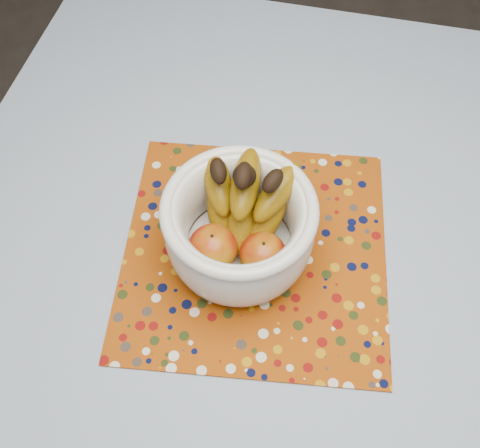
{
  "coord_description": "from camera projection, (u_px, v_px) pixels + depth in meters",
  "views": [
    {
      "loc": [
        -0.01,
        -0.46,
        1.6
      ],
      "look_at": [
        -0.11,
        -0.01,
        0.85
      ],
      "focal_mm": 42.0,
      "sensor_mm": 36.0,
      "label": 1
    }
  ],
  "objects": [
    {
      "name": "fruit_bowl",
      "position": [
        241.0,
        221.0,
        0.88
      ],
      "size": [
        0.24,
        0.25,
        0.2
      ],
      "color": "silver",
      "rests_on": "placemat"
    },
    {
      "name": "tablecloth",
      "position": [
        303.0,
        260.0,
        0.96
      ],
      "size": [
        1.32,
        1.32,
        0.01
      ],
      "primitive_type": "cube",
      "color": "#6174A2",
      "rests_on": "table"
    },
    {
      "name": "table",
      "position": [
        299.0,
        281.0,
        1.03
      ],
      "size": [
        1.2,
        1.2,
        0.75
      ],
      "color": "brown",
      "rests_on": "ground"
    },
    {
      "name": "placemat",
      "position": [
        255.0,
        251.0,
        0.96
      ],
      "size": [
        0.5,
        0.5,
        0.0
      ],
      "primitive_type": "cube",
      "rotation": [
        0.0,
        0.0,
        0.13
      ],
      "color": "#8C3907",
      "rests_on": "tablecloth"
    }
  ]
}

